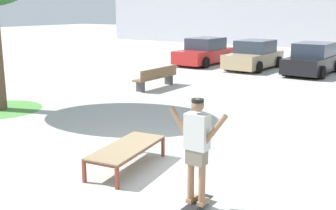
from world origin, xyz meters
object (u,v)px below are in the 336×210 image
(skateboard, at_px, (196,204))
(skate_box, at_px, (127,149))
(skater, at_px, (197,144))
(car_tan, at_px, (254,56))
(car_black, at_px, (313,60))
(car_red, at_px, (205,52))
(park_bench, at_px, (156,77))

(skateboard, bearing_deg, skate_box, 158.97)
(skater, height_order, car_tan, skater)
(car_tan, distance_m, car_black, 3.04)
(car_red, distance_m, park_bench, 7.75)
(car_black, bearing_deg, skate_box, -89.51)
(skater, xyz_separation_m, park_bench, (-6.36, 8.18, -0.62))
(skateboard, height_order, car_black, car_black)
(skate_box, bearing_deg, car_red, 112.56)
(park_bench, bearing_deg, car_tan, 80.63)
(skateboard, relative_size, car_black, 0.19)
(car_red, bearing_deg, car_tan, -3.78)
(skateboard, distance_m, car_tan, 16.35)
(car_tan, bearing_deg, car_black, -2.25)
(skater, bearing_deg, car_black, 97.82)
(skate_box, relative_size, car_red, 0.46)
(skater, bearing_deg, car_tan, 108.39)
(skater, bearing_deg, skate_box, 159.01)
(car_red, height_order, car_tan, same)
(skate_box, bearing_deg, car_tan, 102.12)
(car_black, relative_size, park_bench, 1.78)
(skate_box, xyz_separation_m, skateboard, (1.99, -0.76, -0.34))
(skater, bearing_deg, skateboard, -90.73)
(skateboard, distance_m, car_red, 17.73)
(car_red, xyz_separation_m, car_black, (6.08, -0.32, 0.00))
(car_tan, xyz_separation_m, park_bench, (-1.21, -7.32, -0.24))
(skateboard, bearing_deg, park_bench, 127.87)
(skater, distance_m, park_bench, 10.38)
(skateboard, xyz_separation_m, car_red, (-8.19, 15.71, 0.61))
(car_black, bearing_deg, car_tan, 177.75)
(skateboard, distance_m, car_black, 15.54)
(car_black, height_order, park_bench, car_black)
(skate_box, bearing_deg, park_bench, 120.53)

